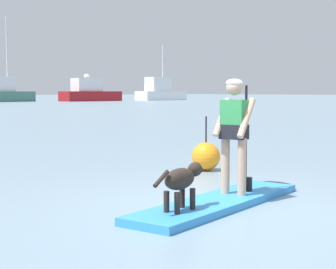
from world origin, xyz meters
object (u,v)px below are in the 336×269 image
(dog, at_px, (182,180))
(moored_boat_far_starboard, at_px, (4,92))
(person_paddler, at_px, (234,128))
(marker_buoy, at_px, (206,156))
(paddleboard, at_px, (227,200))
(moored_boat_starboard, at_px, (90,93))
(moored_boat_port, at_px, (160,92))

(dog, relative_size, moored_boat_far_starboard, 0.08)
(moored_boat_far_starboard, bearing_deg, dog, -114.38)
(person_paddler, bearing_deg, marker_buoy, 51.31)
(paddleboard, distance_m, dog, 1.17)
(moored_boat_starboard, bearing_deg, moored_boat_port, -4.20)
(dog, bearing_deg, moored_boat_starboard, 56.51)
(person_paddler, distance_m, dog, 1.39)
(person_paddler, xyz_separation_m, marker_buoy, (1.88, 2.35, -0.75))
(dog, height_order, moored_boat_starboard, moored_boat_starboard)
(moored_boat_starboard, bearing_deg, marker_buoy, -122.61)
(paddleboard, height_order, dog, dog)
(moored_boat_port, xyz_separation_m, marker_buoy, (-54.75, -63.39, -1.16))
(moored_boat_starboard, bearing_deg, moored_boat_far_starboard, 163.88)
(dog, xyz_separation_m, moored_boat_far_starboard, (31.98, 70.57, 0.92))
(paddleboard, relative_size, person_paddler, 2.29)
(person_paddler, bearing_deg, dog, -168.11)
(paddleboard, height_order, moored_boat_far_starboard, moored_boat_far_starboard)
(moored_boat_port, bearing_deg, moored_boat_starboard, 175.80)
(moored_boat_port, bearing_deg, person_paddler, -130.74)
(paddleboard, relative_size, moored_boat_far_starboard, 0.30)
(moored_boat_starboard, relative_size, marker_buoy, 9.15)
(person_paddler, relative_size, moored_boat_port, 0.17)
(moored_boat_far_starboard, relative_size, marker_buoy, 11.73)
(paddleboard, distance_m, moored_boat_port, 86.93)
(paddleboard, height_order, moored_boat_starboard, moored_boat_starboard)
(moored_boat_starboard, relative_size, moored_boat_port, 1.04)
(paddleboard, xyz_separation_m, moored_boat_starboard, (43.26, 66.77, 1.26))
(paddleboard, height_order, person_paddler, person_paddler)
(paddleboard, relative_size, moored_boat_starboard, 0.38)
(moored_boat_far_starboard, xyz_separation_m, moored_boat_port, (25.90, -4.56, 0.05))
(dog, xyz_separation_m, moored_boat_port, (57.88, 66.00, 0.97))
(person_paddler, xyz_separation_m, moored_boat_far_starboard, (30.73, 70.30, 0.36))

